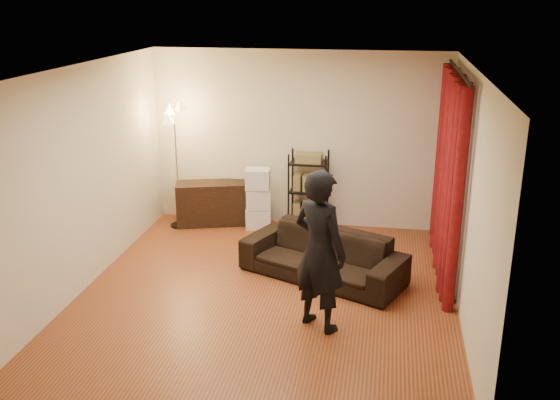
% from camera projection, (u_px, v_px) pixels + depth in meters
% --- Properties ---
extents(floor, '(5.00, 5.00, 0.00)m').
position_uv_depth(floor, '(268.00, 292.00, 7.62)').
color(floor, brown).
rests_on(floor, ground).
extents(ceiling, '(5.00, 5.00, 0.00)m').
position_uv_depth(ceiling, '(266.00, 68.00, 6.77)').
color(ceiling, white).
rests_on(ceiling, ground).
extents(wall_back, '(5.00, 0.00, 5.00)m').
position_uv_depth(wall_back, '(299.00, 140.00, 9.53)').
color(wall_back, beige).
rests_on(wall_back, ground).
extents(wall_front, '(5.00, 0.00, 5.00)m').
position_uv_depth(wall_front, '(205.00, 280.00, 4.86)').
color(wall_front, beige).
rests_on(wall_front, ground).
extents(wall_left, '(0.00, 5.00, 5.00)m').
position_uv_depth(wall_left, '(85.00, 178.00, 7.56)').
color(wall_left, beige).
rests_on(wall_left, ground).
extents(wall_right, '(0.00, 5.00, 5.00)m').
position_uv_depth(wall_right, '(468.00, 198.00, 6.82)').
color(wall_right, beige).
rests_on(wall_right, ground).
extents(curtain_rod, '(0.04, 2.65, 0.04)m').
position_uv_depth(curtain_rod, '(459.00, 72.00, 7.50)').
color(curtain_rod, black).
rests_on(curtain_rod, wall_right).
extents(curtain, '(0.22, 2.65, 2.55)m').
position_uv_depth(curtain, '(448.00, 176.00, 7.91)').
color(curtain, maroon).
rests_on(curtain, ground).
extents(sofa, '(2.23, 1.58, 0.61)m').
position_uv_depth(sofa, '(323.00, 256.00, 7.93)').
color(sofa, black).
rests_on(sofa, ground).
extents(person, '(0.78, 0.72, 1.79)m').
position_uv_depth(person, '(320.00, 251.00, 6.57)').
color(person, black).
rests_on(person, ground).
extents(media_cabinet, '(1.23, 0.74, 0.67)m').
position_uv_depth(media_cabinet, '(214.00, 203.00, 9.81)').
color(media_cabinet, black).
rests_on(media_cabinet, ground).
extents(storage_boxes, '(0.43, 0.36, 0.95)m').
position_uv_depth(storage_boxes, '(258.00, 199.00, 9.58)').
color(storage_boxes, silver).
rests_on(storage_boxes, ground).
extents(wire_shelf, '(0.63, 0.51, 1.22)m').
position_uv_depth(wire_shelf, '(308.00, 191.00, 9.52)').
color(wire_shelf, black).
rests_on(wire_shelf, ground).
extents(floor_lamp, '(0.45, 0.45, 1.93)m').
position_uv_depth(floor_lamp, '(177.00, 167.00, 9.49)').
color(floor_lamp, silver).
rests_on(floor_lamp, ground).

